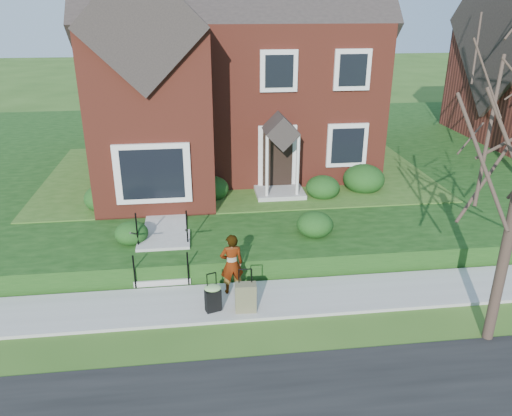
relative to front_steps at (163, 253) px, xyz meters
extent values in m
plane|color=#2D5119|center=(2.50, -1.84, -0.47)|extent=(120.00, 120.00, 0.00)
cube|color=#9E9B93|center=(2.50, -1.84, -0.43)|extent=(60.00, 1.60, 0.08)
cube|color=#12340E|center=(6.50, 9.06, -0.17)|extent=(44.00, 20.00, 0.60)
cube|color=#9E9B93|center=(0.00, 3.16, 0.16)|extent=(1.20, 6.00, 0.06)
cube|color=maroon|center=(2.50, 8.16, 2.83)|extent=(10.00, 8.00, 5.40)
cube|color=maroon|center=(-0.30, 3.36, 2.83)|extent=(3.60, 2.40, 5.40)
cube|color=silver|center=(-0.30, 2.21, 1.53)|extent=(2.20, 0.30, 1.80)
cube|color=black|center=(3.70, 4.10, 1.18)|extent=(1.00, 0.12, 2.10)
cube|color=black|center=(6.10, 4.11, 1.63)|extent=(1.40, 0.10, 1.50)
cube|color=#9E9B93|center=(0.00, -0.84, -0.32)|extent=(1.40, 0.30, 0.15)
cube|color=#9E9B93|center=(0.00, -0.54, -0.17)|extent=(1.40, 0.30, 0.15)
cube|color=#9E9B93|center=(0.00, -0.24, -0.02)|extent=(1.40, 0.30, 0.15)
cube|color=#9E9B93|center=(0.00, 0.06, 0.13)|extent=(1.40, 0.30, 0.15)
cube|color=#9E9B93|center=(0.00, 0.61, 0.13)|extent=(1.40, 0.80, 0.15)
cylinder|color=black|center=(-0.65, -0.99, 0.06)|extent=(0.04, 0.04, 0.90)
cylinder|color=black|center=(-0.65, 0.21, 0.66)|extent=(0.04, 0.04, 0.90)
cylinder|color=black|center=(0.65, -0.99, 0.06)|extent=(0.04, 0.04, 0.90)
cylinder|color=black|center=(0.65, 0.21, 0.66)|extent=(0.04, 0.04, 0.90)
ellipsoid|color=black|center=(-1.94, 3.10, 0.56)|extent=(1.25, 1.25, 0.87)
ellipsoid|color=black|center=(1.43, 3.64, 0.52)|extent=(1.13, 1.13, 0.79)
ellipsoid|color=black|center=(5.11, 3.28, 0.52)|extent=(1.12, 1.12, 0.79)
ellipsoid|color=black|center=(6.66, 3.74, 0.62)|extent=(1.42, 1.42, 0.99)
ellipsoid|color=black|center=(-0.85, 0.58, 0.44)|extent=(0.90, 0.90, 0.63)
ellipsoid|color=black|center=(4.18, 0.46, 0.48)|extent=(1.01, 1.01, 0.71)
imported|color=#999999|center=(1.70, -1.47, 0.37)|extent=(0.60, 0.43, 1.54)
cube|color=black|center=(1.21, -2.21, -0.13)|extent=(0.40, 0.29, 0.53)
cylinder|color=black|center=(1.21, -2.21, 0.54)|extent=(0.21, 0.09, 0.03)
cylinder|color=black|center=(1.11, -2.21, 0.34)|extent=(0.02, 0.02, 0.40)
cylinder|color=black|center=(1.32, -2.21, 0.34)|extent=(0.02, 0.02, 0.40)
cylinder|color=black|center=(1.09, -2.21, -0.36)|extent=(0.06, 0.07, 0.06)
cylinder|color=black|center=(1.34, -2.21, -0.36)|extent=(0.06, 0.07, 0.06)
ellipsoid|color=#7CAA61|center=(1.21, -2.21, 0.20)|extent=(0.47, 0.42, 0.12)
cube|color=brown|center=(1.95, -2.30, -0.05)|extent=(0.49, 0.29, 0.69)
cylinder|color=black|center=(1.95, -2.30, 0.63)|extent=(0.29, 0.04, 0.03)
cylinder|color=black|center=(1.80, -2.30, 0.47)|extent=(0.02, 0.02, 0.34)
cylinder|color=black|center=(2.09, -2.30, 0.47)|extent=(0.02, 0.02, 0.34)
cylinder|color=black|center=(1.78, -2.30, -0.36)|extent=(0.04, 0.06, 0.06)
cylinder|color=black|center=(2.11, -2.30, -0.36)|extent=(0.04, 0.06, 0.06)
cylinder|color=#4A392D|center=(6.96, -3.82, 1.49)|extent=(0.22, 0.22, 3.94)
camera|label=1|loc=(1.00, -11.91, 6.13)|focal=35.00mm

